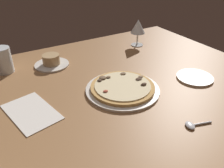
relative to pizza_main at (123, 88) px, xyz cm
name	(u,v)px	position (x,y,z in cm)	size (l,w,h in cm)	color
dining_table	(102,94)	(-7.08, 4.44, -3.19)	(150.00, 110.00, 4.00)	#996B42
pizza_main	(123,88)	(0.00, 0.00, 0.00)	(29.29, 29.29, 3.33)	silver
ramekin_on_saucer	(51,62)	(-16.76, 36.46, 0.82)	(16.23, 16.23, 5.47)	silver
wine_glass_far	(138,27)	(34.06, 36.90, 9.36)	(8.05, 8.05, 14.87)	silver
water_glass	(4,62)	(-36.93, 40.86, 3.76)	(7.70, 7.70, 11.60)	silver
side_plate	(195,77)	(32.39, -7.83, -0.74)	(15.57, 15.57, 0.90)	silver
paper_menu	(32,112)	(-34.87, 4.06, -1.04)	(13.52, 21.71, 0.30)	white
spoon	(193,125)	(7.63, -29.40, -0.73)	(9.40, 4.88, 1.00)	silver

